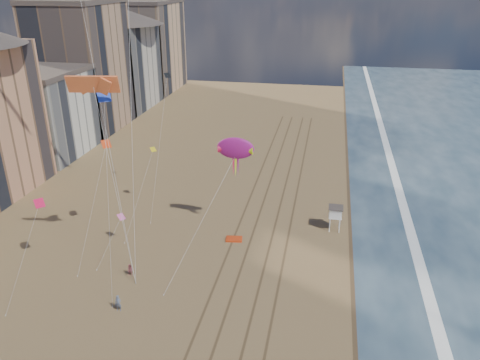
% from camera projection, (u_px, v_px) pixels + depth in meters
% --- Properties ---
extents(wet_sand, '(260.00, 260.00, 0.00)m').
position_uv_depth(wet_sand, '(377.00, 210.00, 72.78)').
color(wet_sand, '#42301E').
rests_on(wet_sand, ground).
extents(foam, '(260.00, 260.00, 0.00)m').
position_uv_depth(foam, '(405.00, 212.00, 72.04)').
color(foam, white).
rests_on(foam, ground).
extents(tracks, '(7.68, 120.00, 0.01)m').
position_uv_depth(tracks, '(263.00, 231.00, 66.66)').
color(tracks, brown).
rests_on(tracks, ground).
extents(buildings, '(34.72, 131.35, 29.00)m').
position_uv_depth(buildings, '(69.00, 76.00, 101.75)').
color(buildings, '#C6B284').
rests_on(buildings, ground).
extents(lifeguard_stand, '(2.03, 2.03, 3.67)m').
position_uv_depth(lifeguard_stand, '(336.00, 212.00, 65.93)').
color(lifeguard_stand, white).
rests_on(lifeguard_stand, ground).
extents(grounded_kite, '(2.39, 1.70, 0.25)m').
position_uv_depth(grounded_kite, '(234.00, 239.00, 64.47)').
color(grounded_kite, red).
rests_on(grounded_kite, ground).
extents(show_kite, '(5.02, 8.26, 20.08)m').
position_uv_depth(show_kite, '(236.00, 149.00, 61.16)').
color(show_kite, '#981775').
rests_on(show_kite, ground).
extents(kite_flyer_a, '(0.74, 0.53, 1.93)m').
position_uv_depth(kite_flyer_a, '(118.00, 303.00, 50.49)').
color(kite_flyer_a, slate).
rests_on(kite_flyer_a, ground).
extents(kite_flyer_b, '(0.87, 0.73, 1.61)m').
position_uv_depth(kite_flyer_b, '(130.00, 270.00, 56.46)').
color(kite_flyer_b, '#9B4E55').
rests_on(kite_flyer_b, ground).
extents(small_kites, '(10.99, 22.04, 18.25)m').
position_uv_depth(small_kites, '(109.00, 144.00, 56.80)').
color(small_kites, yellow).
rests_on(small_kites, ground).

